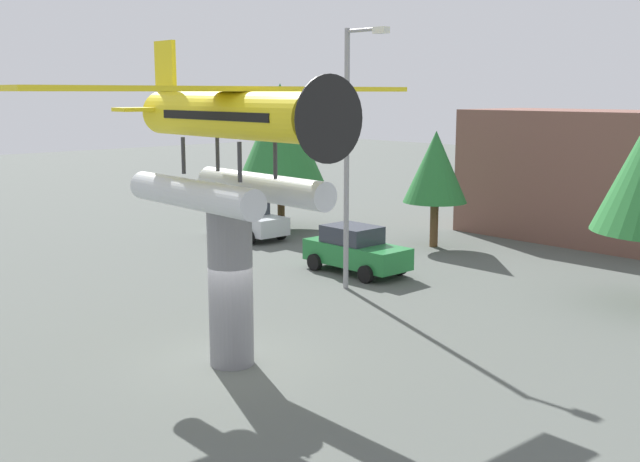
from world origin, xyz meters
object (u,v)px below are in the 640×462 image
Objects in this scene: car_mid_green at (355,249)px; tree_east at (436,167)px; storefront_building at (589,175)px; tree_west at (280,136)px; display_pedestal at (231,286)px; floatplane_monument at (231,136)px; streetlight_primary at (350,143)px; car_near_silver at (246,219)px.

car_mid_green is 0.83× the size of tree_east.
storefront_building is (2.50, 12.68, 2.07)m from car_mid_green.
display_pedestal is at bearing -43.65° from tree_west.
floatplane_monument is at bearing -1.87° from display_pedestal.
streetlight_primary reaches higher than display_pedestal.
tree_east is (7.26, 4.78, 2.62)m from car_near_silver.
tree_west is (-0.73, 2.73, 3.72)m from car_near_silver.
floatplane_monument is 22.31m from storefront_building.
car_mid_green is at bearing 120.01° from floatplane_monument.
floatplane_monument reaches higher than tree_west.
display_pedestal is at bearing -66.31° from streetlight_primary.
floatplane_monument is 8.16m from streetlight_primary.
streetlight_primary is at bearing -17.68° from car_near_silver.
car_near_silver is at bearing 162.32° from streetlight_primary.
car_near_silver is 1.00× the size of car_mid_green.
floatplane_monument is at bearing -65.48° from streetlight_primary.
storefront_building reaches higher than car_mid_green.
tree_west is (-10.70, 5.91, -0.43)m from streetlight_primary.
car_near_silver is (-13.35, 10.58, -4.80)m from floatplane_monument.
display_pedestal is at bearing -38.67° from car_near_silver.
streetlight_primary reaches higher than tree_east.
streetlight_primary is at bearing -28.90° from tree_west.
car_mid_green is 0.48× the size of streetlight_primary.
tree_west reaches higher than car_near_silver.
tree_east is (-3.61, -6.64, 0.56)m from storefront_building.
storefront_building is at bearing 78.83° from car_mid_green.
storefront_building is 7.58m from tree_east.
display_pedestal is 0.46× the size of streetlight_primary.
tree_west is at bearing 136.35° from display_pedestal.
display_pedestal is 16.54m from tree_east.
display_pedestal is at bearing -68.78° from tree_east.
streetlight_primary is (-3.38, 7.40, -0.65)m from floatplane_monument.
display_pedestal is 0.56× the size of tree_west.
tree_east reaches higher than car_near_silver.
car_mid_green is at bearing -8.55° from car_near_silver.
display_pedestal is at bearing -62.47° from car_mid_green.
tree_west is (-9.09, 3.99, 3.72)m from car_mid_green.
floatplane_monument is at bearing -43.40° from tree_west.
floatplane_monument is 17.70m from car_near_silver.
car_near_silver is (-13.22, 10.58, -1.13)m from display_pedestal.
display_pedestal is 0.96× the size of car_mid_green.
tree_west is (-11.60, -8.69, 1.66)m from storefront_building.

